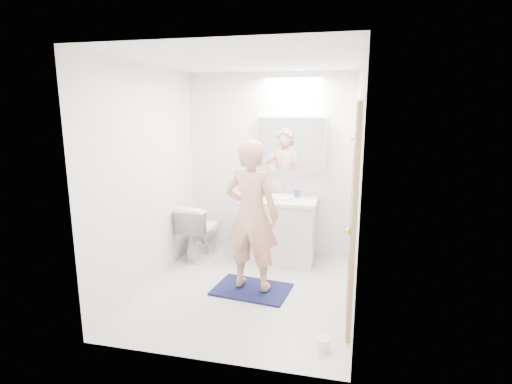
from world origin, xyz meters
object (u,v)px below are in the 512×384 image
(toilet, at_px, (201,230))
(toilet_paper_roll, at_px, (323,344))
(person, at_px, (252,215))
(vanity_cabinet, at_px, (279,231))
(toothbrush_cup, at_px, (297,194))
(soap_bottle_a, at_px, (261,187))
(medicine_cabinet, at_px, (291,144))
(soap_bottle_b, at_px, (266,189))

(toilet, xyz_separation_m, toilet_paper_roll, (1.73, -1.74, -0.31))
(person, bearing_deg, vanity_cabinet, -90.88)
(person, bearing_deg, toothbrush_cup, -99.99)
(soap_bottle_a, xyz_separation_m, toothbrush_cup, (0.48, 0.01, -0.07))
(vanity_cabinet, xyz_separation_m, toothbrush_cup, (0.21, 0.16, 0.47))
(person, relative_size, toilet_paper_roll, 14.51)
(person, bearing_deg, medicine_cabinet, -94.87)
(vanity_cabinet, height_order, toilet, vanity_cabinet)
(toilet_paper_roll, bearing_deg, toothbrush_cup, 103.62)
(soap_bottle_a, bearing_deg, medicine_cabinet, 8.80)
(vanity_cabinet, bearing_deg, soap_bottle_a, 151.41)
(vanity_cabinet, height_order, soap_bottle_b, soap_bottle_b)
(medicine_cabinet, distance_m, toilet_paper_roll, 2.59)
(vanity_cabinet, height_order, medicine_cabinet, medicine_cabinet)
(medicine_cabinet, distance_m, toothbrush_cup, 0.65)
(medicine_cabinet, relative_size, toilet, 1.21)
(toilet, relative_size, soap_bottle_b, 4.42)
(vanity_cabinet, distance_m, soap_bottle_b, 0.58)
(vanity_cabinet, xyz_separation_m, medicine_cabinet, (0.11, 0.21, 1.11))
(toilet, height_order, person, person)
(soap_bottle_b, distance_m, toilet_paper_roll, 2.38)
(soap_bottle_a, bearing_deg, soap_bottle_b, 23.18)
(medicine_cabinet, bearing_deg, toilet_paper_roll, -74.23)
(soap_bottle_a, xyz_separation_m, toilet_paper_roll, (0.97, -2.00, -0.88))
(person, xyz_separation_m, soap_bottle_b, (-0.07, 1.12, 0.06))
(person, relative_size, soap_bottle_a, 6.99)
(person, xyz_separation_m, toothbrush_cup, (0.34, 1.10, 0.01))
(medicine_cabinet, bearing_deg, soap_bottle_b, -174.60)
(soap_bottle_b, height_order, toilet_paper_roll, soap_bottle_b)
(person, distance_m, soap_bottle_b, 1.13)
(soap_bottle_b, bearing_deg, toothbrush_cup, -2.78)
(vanity_cabinet, distance_m, medicine_cabinet, 1.14)
(toilet, relative_size, person, 0.46)
(toilet, bearing_deg, toilet_paper_roll, 140.86)
(soap_bottle_a, relative_size, toothbrush_cup, 2.57)
(soap_bottle_a, height_order, toilet_paper_roll, soap_bottle_a)
(vanity_cabinet, bearing_deg, toothbrush_cup, 37.67)
(person, bearing_deg, toilet, -35.56)
(toothbrush_cup, bearing_deg, soap_bottle_b, 177.22)
(vanity_cabinet, height_order, soap_bottle_a, soap_bottle_a)
(toothbrush_cup, bearing_deg, toilet, -167.47)
(toilet, bearing_deg, soap_bottle_b, -154.29)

